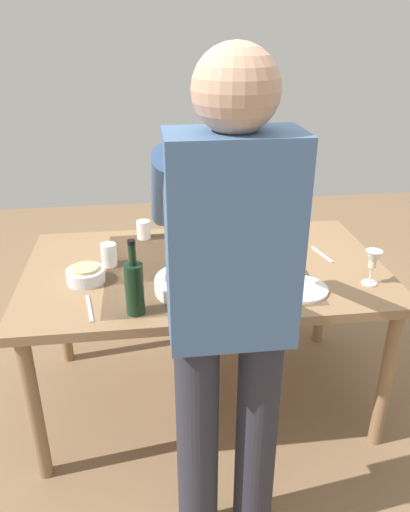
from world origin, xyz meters
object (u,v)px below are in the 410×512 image
(wine_bottle, at_px, (134,287))
(serving_bowl_pasta, at_px, (192,283))
(person_server, at_px, (229,306))
(water_cup_near_right, at_px, (144,230))
(dining_table, at_px, (205,280))
(dinner_plate_far, at_px, (300,289))
(wine_glass_right, at_px, (265,214))
(water_cup_far_left, at_px, (247,264))
(side_bowl_salad, at_px, (278,240))
(dinner_plate_near, at_px, (227,245))
(water_cup_near_left, at_px, (109,255))
(wine_glass_left, at_px, (373,261))
(chair_near, at_px, (230,233))
(side_bowl_bread, at_px, (86,274))

(wine_bottle, height_order, serving_bowl_pasta, wine_bottle)
(person_server, height_order, water_cup_near_right, person_server)
(dining_table, bearing_deg, dinner_plate_far, 143.23)
(wine_glass_right, xyz_separation_m, dinner_plate_far, (-0.00, 0.61, -0.10))
(dining_table, height_order, dinner_plate_far, dinner_plate_far)
(wine_glass_right, height_order, water_cup_far_left, wine_glass_right)
(dining_table, distance_m, wine_bottle, 0.50)
(person_server, height_order, wine_glass_right, person_server)
(dining_table, bearing_deg, side_bowl_salad, -155.72)
(water_cup_near_right, relative_size, dinner_plate_near, 0.40)
(wine_glass_right, bearing_deg, water_cup_near_left, 20.17)
(dining_table, distance_m, dinner_plate_far, 0.45)
(wine_bottle, height_order, water_cup_near_right, wine_bottle)
(dinner_plate_near, bearing_deg, wine_glass_left, 139.23)
(water_cup_far_left, height_order, side_bowl_salad, water_cup_far_left)
(water_cup_near_right, distance_m, serving_bowl_pasta, 0.59)
(water_cup_near_left, distance_m, serving_bowl_pasta, 0.44)
(wine_bottle, bearing_deg, wine_glass_right, -133.05)
(dining_table, xyz_separation_m, chair_near, (-0.26, -0.85, -0.13))
(wine_bottle, relative_size, dinner_plate_far, 1.29)
(wine_glass_left, xyz_separation_m, side_bowl_bread, (1.17, -0.17, -0.07))
(person_server, relative_size, water_cup_near_right, 18.51)
(dining_table, bearing_deg, water_cup_near_right, -53.20)
(dining_table, bearing_deg, side_bowl_bread, 8.78)
(dining_table, distance_m, dinner_plate_near, 0.26)
(wine_glass_right, relative_size, water_cup_near_left, 1.46)
(chair_near, distance_m, water_cup_near_right, 0.77)
(person_server, height_order, dinner_plate_near, person_server)
(wine_glass_right, xyz_separation_m, water_cup_near_right, (0.61, -0.01, -0.06))
(wine_glass_left, xyz_separation_m, serving_bowl_pasta, (0.74, -0.04, -0.07))
(side_bowl_bread, distance_m, dinner_plate_near, 0.71)
(dining_table, xyz_separation_m, dinner_plate_near, (-0.13, -0.20, 0.08))
(wine_glass_left, bearing_deg, dinner_plate_near, -40.77)
(wine_glass_left, height_order, serving_bowl_pasta, wine_glass_left)
(wine_glass_right, bearing_deg, side_bowl_bread, 26.33)
(dining_table, height_order, side_bowl_salad, side_bowl_salad)
(chair_near, distance_m, side_bowl_bread, 1.23)
(water_cup_far_left, xyz_separation_m, side_bowl_bread, (0.68, -0.01, -0.01))
(wine_bottle, xyz_separation_m, water_cup_far_left, (-0.48, -0.26, -0.07))
(water_cup_far_left, distance_m, side_bowl_bread, 0.68)
(side_bowl_bread, xyz_separation_m, dinner_plate_far, (-0.87, 0.19, -0.03))
(wine_bottle, relative_size, serving_bowl_pasta, 0.99)
(chair_near, relative_size, dinner_plate_near, 3.96)
(person_server, height_order, dinner_plate_far, person_server)
(person_server, distance_m, side_bowl_bread, 0.84)
(wine_bottle, bearing_deg, water_cup_far_left, -150.97)
(wine_glass_left, height_order, dinner_plate_far, wine_glass_left)
(water_cup_near_left, bearing_deg, side_bowl_bread, 57.66)
(serving_bowl_pasta, height_order, dinner_plate_near, serving_bowl_pasta)
(chair_near, bearing_deg, wine_glass_right, 99.85)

